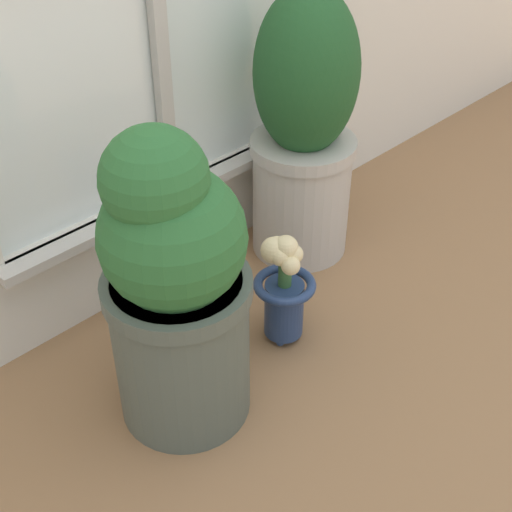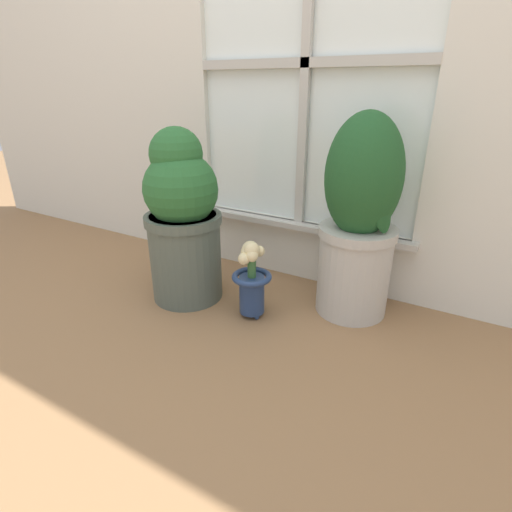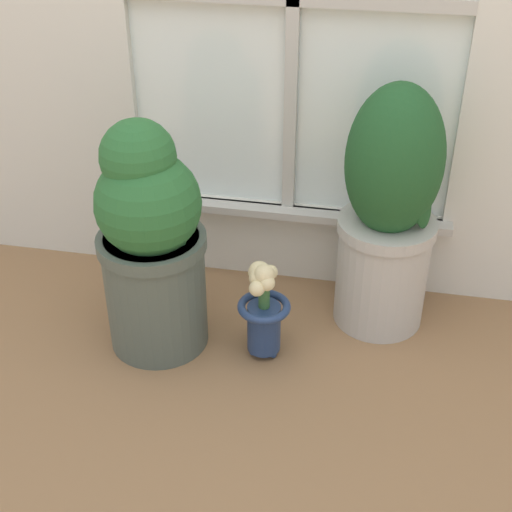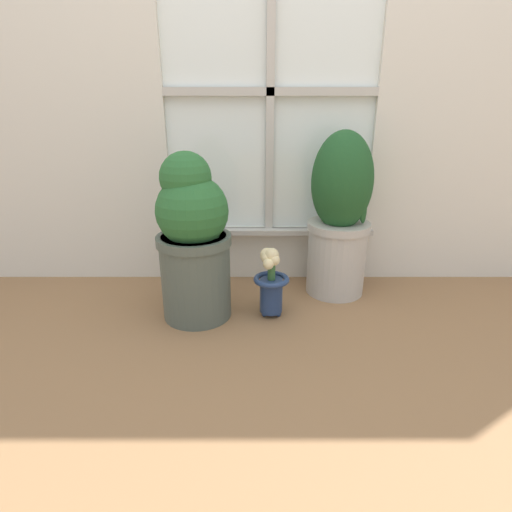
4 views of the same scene
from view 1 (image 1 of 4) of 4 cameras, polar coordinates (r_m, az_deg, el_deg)
ground_plane at (r=1.71m, az=5.20°, el=-8.39°), size 10.00×10.00×0.00m
potted_plant_left at (r=1.39m, az=-6.45°, el=-2.40°), size 0.30×0.30×0.68m
potted_plant_right at (r=1.87m, az=3.88°, el=9.97°), size 0.28×0.28×0.74m
flower_vase at (r=1.66m, az=2.24°, el=-2.49°), size 0.15×0.15×0.30m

